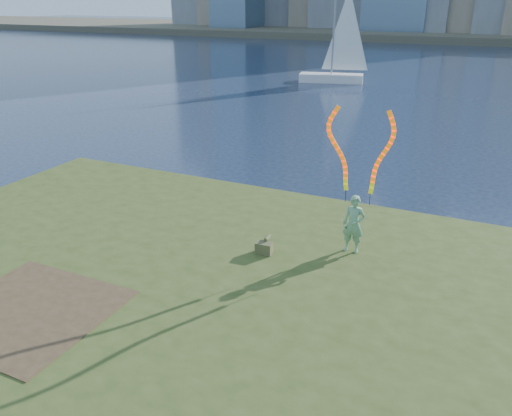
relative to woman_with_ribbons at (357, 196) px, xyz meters
The scene contains 7 objects.
ground 4.31m from the woman_with_ribbons, 144.99° to the right, with size 320.00×320.00×0.00m, color #18243D.
grassy_knoll 5.66m from the woman_with_ribbons, 124.35° to the right, with size 20.00×18.00×0.80m.
dirt_patch 7.57m from the woman_with_ribbons, 134.46° to the right, with size 3.20×3.00×0.02m, color #47331E.
far_shore 92.96m from the woman_with_ribbons, 91.85° to the left, with size 320.00×40.00×1.20m, color #514C3B.
woman_with_ribbons is the anchor object (origin of this frame).
canvas_bag 2.54m from the woman_with_ribbons, 151.57° to the right, with size 0.42×0.48×0.38m.
sailboat 32.40m from the woman_with_ribbons, 107.45° to the left, with size 5.67×2.79×8.52m.
Camera 1 is at (5.50, -8.89, 6.59)m, focal length 35.00 mm.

